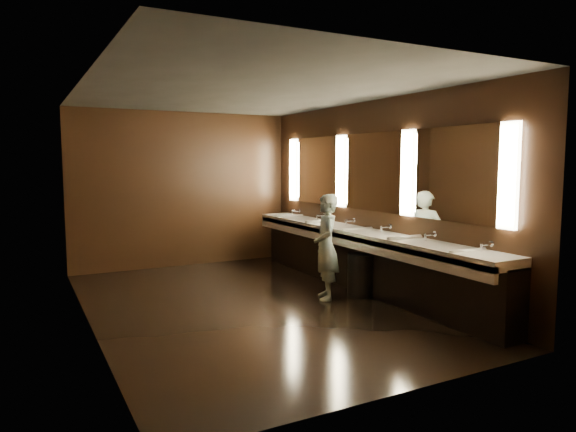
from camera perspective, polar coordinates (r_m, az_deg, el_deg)
name	(u,v)px	position (r m, az deg, el deg)	size (l,w,h in m)	color
floor	(250,305)	(6.96, -4.22, -9.81)	(6.00, 6.00, 0.00)	black
ceiling	(249,91)	(6.76, -4.41, 13.68)	(4.00, 6.00, 0.02)	#2D2D2B
wall_back	(183,189)	(9.54, -11.58, 2.90)	(4.00, 0.02, 2.80)	black
wall_front	(402,225)	(4.16, 12.52, -0.97)	(4.00, 0.02, 2.80)	black
wall_left	(86,206)	(6.20, -21.51, 1.00)	(0.02, 6.00, 2.80)	black
wall_right	(373,196)	(7.74, 9.39, 2.25)	(0.02, 6.00, 2.80)	black
sink_counter	(360,257)	(7.73, 8.05, -4.49)	(0.55, 5.40, 1.01)	black
mirror_band	(372,172)	(7.71, 9.32, 4.85)	(0.06, 5.03, 1.15)	#FAE7B8
person	(326,247)	(7.11, 4.26, -3.44)	(0.53, 0.35, 1.46)	#9CD7E8
trash_bin	(361,275)	(7.38, 8.13, -6.51)	(0.39, 0.39, 0.61)	black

